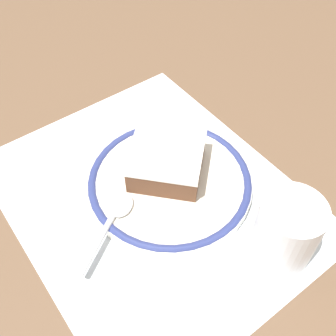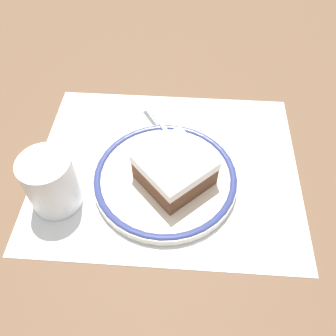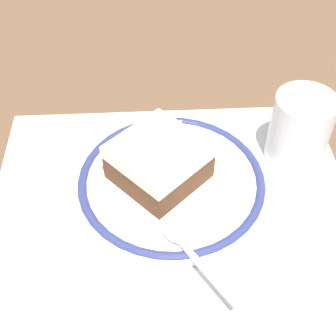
{
  "view_description": "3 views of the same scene",
  "coord_description": "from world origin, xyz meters",
  "px_view_note": "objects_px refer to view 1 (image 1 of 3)",
  "views": [
    {
      "loc": [
        -0.27,
        0.18,
        0.45
      ],
      "look_at": [
        0.0,
        -0.03,
        0.04
      ],
      "focal_mm": 43.39,
      "sensor_mm": 36.0,
      "label": 1
    },
    {
      "loc": [
        0.03,
        -0.36,
        0.45
      ],
      "look_at": [
        0.0,
        -0.03,
        0.04
      ],
      "focal_mm": 37.95,
      "sensor_mm": 36.0,
      "label": 2
    },
    {
      "loc": [
        0.02,
        0.33,
        0.43
      ],
      "look_at": [
        0.0,
        -0.03,
        0.04
      ],
      "focal_mm": 49.72,
      "sensor_mm": 36.0,
      "label": 3
    }
  ],
  "objects_px": {
    "cake_slice": "(167,159)",
    "cup": "(285,234)",
    "spoon": "(112,217)",
    "plate": "(168,180)"
  },
  "relations": [
    {
      "from": "cake_slice",
      "to": "cup",
      "type": "relative_size",
      "value": 1.47
    },
    {
      "from": "spoon",
      "to": "cup",
      "type": "bearing_deg",
      "value": -137.03
    },
    {
      "from": "cake_slice",
      "to": "cup",
      "type": "bearing_deg",
      "value": -166.92
    },
    {
      "from": "plate",
      "to": "cake_slice",
      "type": "bearing_deg",
      "value": -30.1
    },
    {
      "from": "spoon",
      "to": "plate",
      "type": "bearing_deg",
      "value": -83.28
    },
    {
      "from": "plate",
      "to": "spoon",
      "type": "xyz_separation_m",
      "value": [
        -0.01,
        0.1,
        0.01
      ]
    },
    {
      "from": "plate",
      "to": "cup",
      "type": "bearing_deg",
      "value": -164.18
    },
    {
      "from": "cake_slice",
      "to": "cup",
      "type": "height_order",
      "value": "cup"
    },
    {
      "from": "cup",
      "to": "plate",
      "type": "bearing_deg",
      "value": 15.82
    },
    {
      "from": "plate",
      "to": "cake_slice",
      "type": "xyz_separation_m",
      "value": [
        0.01,
        -0.01,
        0.03
      ]
    }
  ]
}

